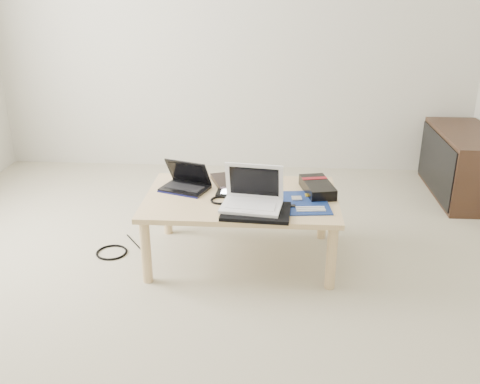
# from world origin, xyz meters

# --- Properties ---
(ground) EXTENTS (4.00, 4.00, 0.00)m
(ground) POSITION_xyz_m (0.00, 0.00, 0.00)
(ground) COLOR #BEB59A
(ground) RESTS_ON ground
(coffee_table) EXTENTS (1.10, 0.70, 0.40)m
(coffee_table) POSITION_xyz_m (0.17, 0.36, 0.35)
(coffee_table) COLOR tan
(coffee_table) RESTS_ON ground
(media_cabinet) EXTENTS (0.41, 0.90, 0.50)m
(media_cabinet) POSITION_xyz_m (1.77, 1.45, 0.25)
(media_cabinet) COLOR #3A2418
(media_cabinet) RESTS_ON ground
(book) EXTENTS (0.36, 0.33, 0.03)m
(book) POSITION_xyz_m (0.13, 0.58, 0.41)
(book) COLOR black
(book) RESTS_ON coffee_table
(netbook) EXTENTS (0.31, 0.27, 0.18)m
(netbook) POSITION_xyz_m (-0.17, 0.45, 0.44)
(netbook) COLOR black
(netbook) RESTS_ON coffee_table
(tablet) EXTENTS (0.28, 0.22, 0.01)m
(tablet) POSITION_xyz_m (0.16, 0.43, 0.41)
(tablet) COLOR black
(tablet) RESTS_ON coffee_table
(remote) EXTENTS (0.12, 0.21, 0.02)m
(remote) POSITION_xyz_m (0.26, 0.36, 0.41)
(remote) COLOR #B3B2B7
(remote) RESTS_ON coffee_table
(neoprene_sleeve) EXTENTS (0.38, 0.29, 0.02)m
(neoprene_sleeve) POSITION_xyz_m (0.26, 0.13, 0.41)
(neoprene_sleeve) COLOR black
(neoprene_sleeve) RESTS_ON coffee_table
(white_laptop) EXTENTS (0.34, 0.26, 0.23)m
(white_laptop) POSITION_xyz_m (0.24, 0.18, 0.47)
(white_laptop) COLOR white
(white_laptop) RESTS_ON neoprene_sleeve
(motherboard) EXTENTS (0.30, 0.36, 0.02)m
(motherboard) POSITION_xyz_m (0.52, 0.28, 0.40)
(motherboard) COLOR navy
(motherboard) RESTS_ON coffee_table
(gpu_box) EXTENTS (0.21, 0.32, 0.07)m
(gpu_box) POSITION_xyz_m (0.60, 0.44, 0.43)
(gpu_box) COLOR black
(gpu_box) RESTS_ON coffee_table
(cable_coil) EXTENTS (0.12, 0.12, 0.01)m
(cable_coil) POSITION_xyz_m (0.05, 0.27, 0.41)
(cable_coil) COLOR black
(cable_coil) RESTS_ON coffee_table
(floor_cable_coil) EXTENTS (0.22, 0.22, 0.01)m
(floor_cable_coil) POSITION_xyz_m (-0.63, 0.35, 0.01)
(floor_cable_coil) COLOR black
(floor_cable_coil) RESTS_ON ground
(floor_cable_trail) EXTENTS (0.23, 0.32, 0.01)m
(floor_cable_trail) POSITION_xyz_m (-0.48, 0.44, 0.00)
(floor_cable_trail) COLOR black
(floor_cable_trail) RESTS_ON ground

